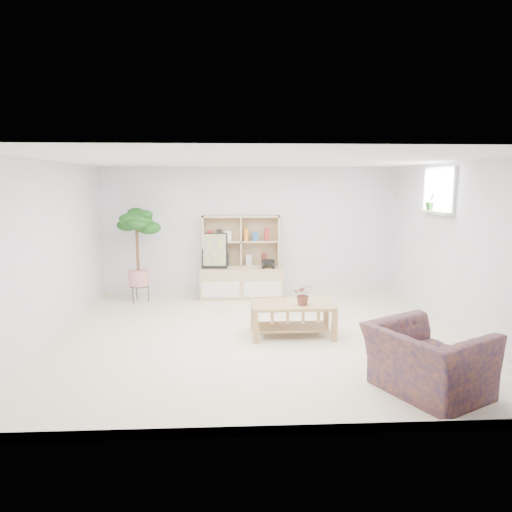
{
  "coord_description": "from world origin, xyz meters",
  "views": [
    {
      "loc": [
        -0.31,
        -6.03,
        2.1
      ],
      "look_at": [
        0.01,
        0.45,
        1.07
      ],
      "focal_mm": 32.0,
      "sensor_mm": 36.0,
      "label": 1
    }
  ],
  "objects_px": {
    "storage_unit": "(241,257)",
    "coffee_table": "(292,319)",
    "armchair": "(428,356)",
    "floor_tree": "(138,256)"
  },
  "relations": [
    {
      "from": "storage_unit",
      "to": "coffee_table",
      "type": "bearing_deg",
      "value": -72.92
    },
    {
      "from": "coffee_table",
      "to": "armchair",
      "type": "height_order",
      "value": "armchair"
    },
    {
      "from": "storage_unit",
      "to": "armchair",
      "type": "height_order",
      "value": "storage_unit"
    },
    {
      "from": "floor_tree",
      "to": "coffee_table",
      "type": "bearing_deg",
      "value": -37.85
    },
    {
      "from": "coffee_table",
      "to": "armchair",
      "type": "xyz_separation_m",
      "value": [
        1.13,
        -1.82,
        0.16
      ]
    },
    {
      "from": "floor_tree",
      "to": "storage_unit",
      "type": "bearing_deg",
      "value": 7.62
    },
    {
      "from": "armchair",
      "to": "floor_tree",
      "type": "bearing_deg",
      "value": 16.37
    },
    {
      "from": "storage_unit",
      "to": "armchair",
      "type": "distance_m",
      "value": 4.41
    },
    {
      "from": "floor_tree",
      "to": "armchair",
      "type": "distance_m",
      "value": 5.25
    },
    {
      "from": "coffee_table",
      "to": "floor_tree",
      "type": "xyz_separation_m",
      "value": [
        -2.5,
        1.94,
        0.61
      ]
    }
  ]
}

